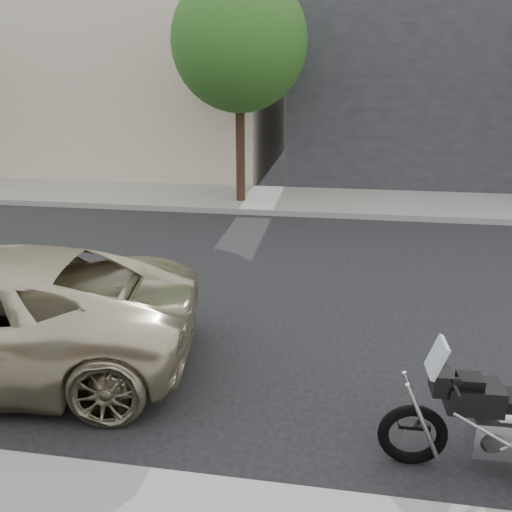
% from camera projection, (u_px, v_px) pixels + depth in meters
% --- Properties ---
extents(ground, '(120.00, 120.00, 0.00)m').
position_uv_depth(ground, '(295.00, 299.00, 7.89)').
color(ground, black).
rests_on(ground, ground).
extents(far_sidewalk, '(44.00, 3.00, 0.15)m').
position_uv_depth(far_sidewalk, '(315.00, 201.00, 13.92)').
color(far_sidewalk, gray).
rests_on(far_sidewalk, ground).
extents(far_building_cream, '(14.00, 11.00, 8.00)m').
position_uv_depth(far_building_cream, '(106.00, 61.00, 20.45)').
color(far_building_cream, '#C1B39A').
rests_on(far_building_cream, ground).
extents(street_tree_mid, '(3.40, 3.40, 5.70)m').
position_uv_depth(street_tree_mid, '(239.00, 43.00, 12.39)').
color(street_tree_mid, '#322017').
rests_on(street_tree_mid, far_sidewalk).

